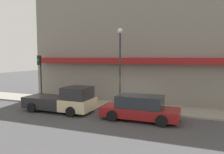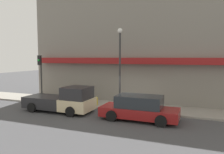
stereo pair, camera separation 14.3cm
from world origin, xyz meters
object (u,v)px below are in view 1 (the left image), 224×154
Objects in this scene: pickup_truck at (63,101)px; traffic_light at (40,70)px; parked_car at (140,108)px; fire_hydrant at (96,101)px; street_lamp at (120,59)px.

traffic_light reaches higher than pickup_truck.
parked_car reaches higher than fire_hydrant.
traffic_light is at bearing 152.29° from pickup_truck.
parked_car is at bearing 0.10° from pickup_truck.
pickup_truck reaches higher than parked_car.
parked_car is 7.22× the size of fire_hydrant.
traffic_light reaches higher than fire_hydrant.
fire_hydrant is 0.17× the size of traffic_light.
traffic_light is at bearing -174.65° from fire_hydrant.
parked_car is 1.22× the size of traffic_light.
pickup_truck is 7.74× the size of fire_hydrant.
fire_hydrant is 3.87m from street_lamp.
street_lamp reaches higher than traffic_light.
street_lamp is at bearing 27.48° from pickup_truck.
pickup_truck is 2.73m from fire_hydrant.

